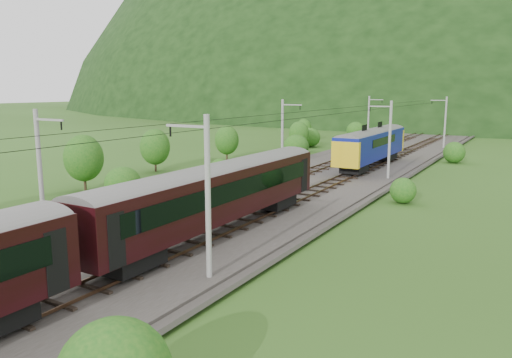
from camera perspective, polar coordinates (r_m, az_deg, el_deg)
The scene contains 14 objects.
ground at distance 29.21m, azimuth -15.43°, elevation -9.03°, with size 600.00×600.00×0.00m, color #2A4816.
railbed at distance 36.50m, azimuth -4.19°, elevation -4.55°, with size 14.00×220.00×0.30m, color #38332D.
track_left at distance 37.81m, azimuth -7.21°, elevation -3.74°, with size 2.40×220.00×0.27m.
track_right at distance 35.19m, azimuth -0.95°, elevation -4.72°, with size 2.40×220.00×0.27m.
catenary_left at distance 57.59m, azimuth 3.09°, elevation 5.30°, with size 2.54×192.28×8.00m.
catenary_right at distance 53.18m, azimuth 14.96°, elevation 4.55°, with size 2.54×192.28×8.00m.
overhead_wires at distance 35.37m, azimuth -4.33°, elevation 6.40°, with size 4.83×198.00×0.03m.
mountain_main at distance 279.98m, azimuth 26.25°, elevation 7.27°, with size 504.00×360.00×244.00m, color black.
mountain_ridge at distance 348.58m, azimuth 6.52°, elevation 8.63°, with size 336.00×280.00×132.00m, color black.
hazard_post_near at distance 68.51m, azimuth 12.36°, elevation 2.89°, with size 0.14×0.14×1.33m, color red.
hazard_post_far at distance 79.50m, azimuth 15.52°, elevation 3.75°, with size 0.14×0.14×1.34m, color red.
signal at distance 78.49m, azimuth 12.69°, elevation 4.23°, with size 0.24×0.24×2.16m.
vegetation_left at distance 45.13m, azimuth -22.31°, elevation 0.85°, with size 12.48×144.29×6.79m.
vegetation_right at distance 26.85m, azimuth 8.70°, elevation -7.61°, with size 6.18×89.01×2.93m.
Camera 1 is at (19.96, -19.10, 9.46)m, focal length 35.00 mm.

